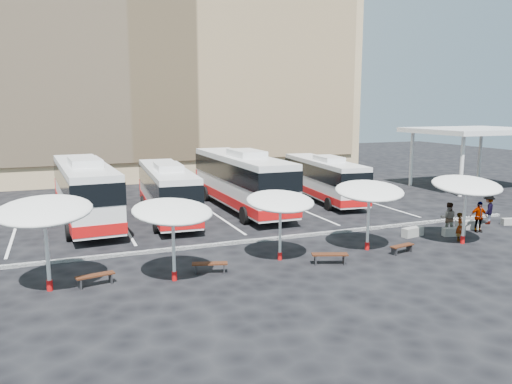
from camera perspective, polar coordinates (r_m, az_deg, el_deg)
name	(u,v)px	position (r m, az deg, el deg)	size (l,w,h in m)	color
ground	(260,244)	(25.95, 0.40, -5.98)	(120.00, 120.00, 0.00)	black
sandstone_building	(147,53)	(56.09, -12.40, 15.25)	(42.00, 18.25, 29.60)	tan
service_canopy	(474,132)	(47.12, 23.63, 6.30)	(10.00, 8.00, 5.20)	silver
curb_divider	(256,240)	(26.38, -0.01, -5.55)	(34.00, 0.25, 0.15)	black
bay_lines	(214,214)	(33.28, -4.80, -2.48)	(24.15, 12.00, 0.01)	white
bus_0	(85,189)	(32.20, -19.01, 0.34)	(3.51, 12.90, 4.05)	silver
bus_1	(167,189)	(32.15, -10.17, 0.29)	(3.13, 11.44, 3.59)	silver
bus_2	(241,178)	(34.39, -1.76, 1.56)	(3.17, 13.21, 4.19)	silver
bus_3	(323,177)	(37.93, 7.70, 1.67)	(3.34, 11.04, 3.45)	silver
sunshade_0	(44,211)	(20.41, -23.04, -2.01)	(4.13, 4.17, 3.71)	silver
sunshade_1	(173,212)	(20.23, -9.51, -2.24)	(3.98, 4.01, 3.39)	silver
sunshade_2	(280,201)	(22.73, 2.80, -1.09)	(3.17, 3.21, 3.26)	silver
sunshade_3	(369,191)	(24.92, 12.82, 0.09)	(4.25, 4.28, 3.48)	silver
sunshade_4	(466,186)	(27.61, 22.92, 0.68)	(4.26, 4.29, 3.59)	silver
wood_bench_0	(95,277)	(21.05, -17.89, -9.25)	(1.55, 0.68, 0.46)	#32170B
wood_bench_1	(210,265)	(21.56, -5.30, -8.34)	(1.56, 0.82, 0.46)	#32170B
wood_bench_2	(330,256)	(22.88, 8.43, -7.26)	(1.67, 0.97, 0.50)	#32170B
wood_bench_3	(402,247)	(25.30, 16.35, -6.05)	(1.40, 0.63, 0.42)	#32170B
conc_bench_0	(413,232)	(28.73, 17.47, -4.37)	(1.34, 0.45, 0.50)	gray
conc_bench_1	(454,232)	(29.59, 21.65, -4.25)	(1.21, 0.40, 0.45)	gray
conc_bench_2	(468,225)	(31.52, 23.06, -3.47)	(1.33, 0.44, 0.50)	gray
conc_bench_3	(510,222)	(33.75, 27.07, -3.02)	(1.06, 0.35, 0.40)	gray
passenger_0	(460,227)	(28.50, 22.29, -3.71)	(0.56, 0.37, 1.53)	black
passenger_1	(449,218)	(29.80, 21.18, -2.81)	(0.87, 0.68, 1.79)	black
passenger_2	(479,217)	(30.90, 24.12, -2.61)	(1.03, 0.43, 1.76)	black
passenger_3	(488,209)	(33.26, 24.99, -1.80)	(1.17, 0.67, 1.81)	black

